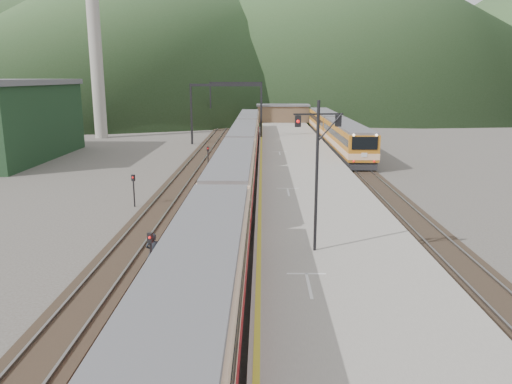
{
  "coord_description": "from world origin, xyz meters",
  "views": [
    {
      "loc": [
        2.0,
        -11.87,
        8.82
      ],
      "look_at": [
        1.61,
        17.67,
        2.0
      ],
      "focal_mm": 35.0,
      "sensor_mm": 36.0,
      "label": 1
    }
  ],
  "objects_px": {
    "second_train": "(334,130)",
    "main_train": "(240,158)",
    "worker": "(153,253)",
    "signal_mast": "(317,161)"
  },
  "relations": [
    {
      "from": "second_train",
      "to": "worker",
      "type": "xyz_separation_m",
      "value": [
        -14.5,
        -44.62,
        -1.07
      ]
    },
    {
      "from": "main_train",
      "to": "second_train",
      "type": "xyz_separation_m",
      "value": [
        11.5,
        23.18,
        0.1
      ]
    },
    {
      "from": "main_train",
      "to": "worker",
      "type": "distance_m",
      "value": 21.67
    },
    {
      "from": "second_train",
      "to": "main_train",
      "type": "bearing_deg",
      "value": -116.39
    },
    {
      "from": "worker",
      "to": "second_train",
      "type": "bearing_deg",
      "value": -104.43
    },
    {
      "from": "worker",
      "to": "main_train",
      "type": "bearing_deg",
      "value": -94.4
    },
    {
      "from": "main_train",
      "to": "worker",
      "type": "xyz_separation_m",
      "value": [
        -3.0,
        -21.44,
        -0.97
      ]
    },
    {
      "from": "second_train",
      "to": "signal_mast",
      "type": "height_order",
      "value": "signal_mast"
    },
    {
      "from": "main_train",
      "to": "worker",
      "type": "height_order",
      "value": "main_train"
    },
    {
      "from": "second_train",
      "to": "signal_mast",
      "type": "relative_size",
      "value": 5.83
    }
  ]
}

